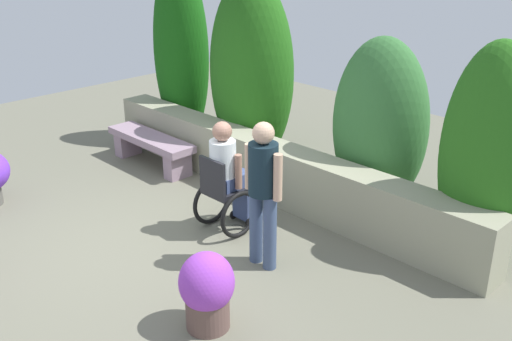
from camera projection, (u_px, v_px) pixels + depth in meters
The scene contains 7 objects.
ground_plane at pixel (145, 249), 6.57m from camera, with size 13.46×13.46×0.00m, color #696857.
stone_retaining_wall at pixel (271, 169), 7.72m from camera, with size 6.16×0.43×0.73m, color gray.
hedge_backdrop at pixel (291, 89), 7.91m from camera, with size 6.18×1.05×2.88m.
stone_bench at pixel (151, 145), 8.71m from camera, with size 1.61×0.42×0.46m.
person_in_wheelchair at pixel (227, 180), 6.77m from camera, with size 0.53×0.66×1.33m.
person_standing_companion at pixel (263, 186), 5.94m from camera, with size 0.49×0.30×1.57m.
flower_pot_purple_near at pixel (207, 290), 5.17m from camera, with size 0.49×0.49×0.74m.
Camera 1 is at (4.94, -3.14, 3.34)m, focal length 41.77 mm.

